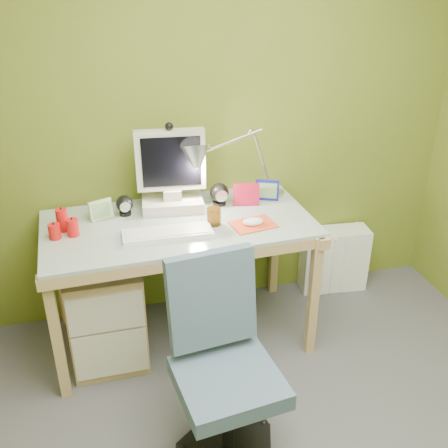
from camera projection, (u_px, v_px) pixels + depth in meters
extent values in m
cube|color=olive|center=(198.00, 124.00, 3.01)|extent=(3.20, 0.01, 2.40)
cube|color=white|center=(168.00, 233.00, 2.70)|extent=(0.46, 0.16, 0.02)
cube|color=#E04B23|center=(253.00, 225.00, 2.80)|extent=(0.26, 0.20, 0.01)
ellipsoid|color=white|center=(253.00, 222.00, 2.80)|extent=(0.13, 0.09, 0.04)
cylinder|color=brown|center=(214.00, 216.00, 2.79)|extent=(0.08, 0.08, 0.10)
cube|color=#B51334|center=(246.00, 194.00, 3.01)|extent=(0.15, 0.05, 0.13)
cube|color=navy|center=(267.00, 190.00, 3.08)|extent=(0.13, 0.07, 0.12)
cube|color=#AAC98A|center=(101.00, 210.00, 2.85)|extent=(0.13, 0.06, 0.11)
cube|color=white|center=(334.00, 259.00, 3.57)|extent=(0.46, 0.22, 0.44)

